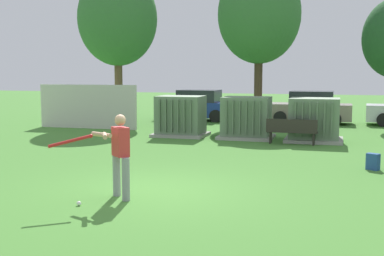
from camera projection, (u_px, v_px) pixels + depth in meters
ground_plane at (155, 191)px, 11.02m from camera, size 96.00×96.00×0.00m
fence_panel at (88, 107)px, 22.93m from camera, size 4.80×0.12×2.00m
transformer_west at (181, 117)px, 20.24m from camera, size 2.10×1.70×1.62m
transformer_mid_west at (246, 118)px, 19.50m from camera, size 2.10×1.70×1.62m
transformer_mid_east at (314, 120)px, 18.64m from camera, size 2.10×1.70×1.62m
park_bench at (292, 130)px, 17.89m from camera, size 1.81×0.46×0.92m
batter at (118, 152)px, 10.23m from camera, size 1.28×1.35×1.74m
sports_ball at (79, 203)px, 9.78m from camera, size 0.09×0.09×0.09m
backpack at (373, 162)px, 13.33m from camera, size 0.38×0.36×0.44m
tree_left at (118, 19)px, 25.10m from camera, size 3.98×3.98×7.60m
tree_center_left at (259, 15)px, 24.84m from camera, size 4.12×4.12×7.86m
parked_car_leftmost at (197, 106)px, 26.84m from camera, size 4.26×2.04×1.62m
parked_car_left_of_center at (309, 108)px, 25.23m from camera, size 4.22×1.96×1.62m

